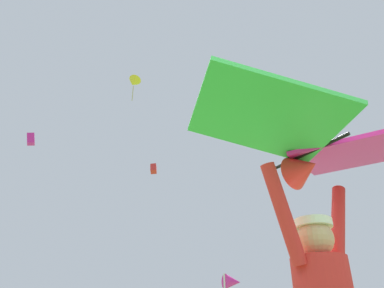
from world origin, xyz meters
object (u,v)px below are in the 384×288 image
(distant_kite_magenta_overhead_distant, at_px, (31,139))
(distant_kite_red_high_left, at_px, (154,169))
(held_stunt_kite, at_px, (311,144))
(distant_kite_yellow_low_left, at_px, (134,82))

(distant_kite_magenta_overhead_distant, bearing_deg, distant_kite_red_high_left, -49.96)
(held_stunt_kite, relative_size, distant_kite_magenta_overhead_distant, 1.72)
(held_stunt_kite, height_order, distant_kite_magenta_overhead_distant, distant_kite_magenta_overhead_distant)
(distant_kite_yellow_low_left, relative_size, distant_kite_red_high_left, 2.37)
(distant_kite_magenta_overhead_distant, relative_size, distant_kite_yellow_low_left, 0.62)
(distant_kite_yellow_low_left, xyz_separation_m, distant_kite_red_high_left, (2.74, 4.35, -3.56))
(distant_kite_red_high_left, bearing_deg, distant_kite_magenta_overhead_distant, 130.04)
(distant_kite_magenta_overhead_distant, height_order, distant_kite_red_high_left, distant_kite_magenta_overhead_distant)
(held_stunt_kite, bearing_deg, distant_kite_magenta_overhead_distant, 97.76)
(held_stunt_kite, height_order, distant_kite_red_high_left, distant_kite_red_high_left)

